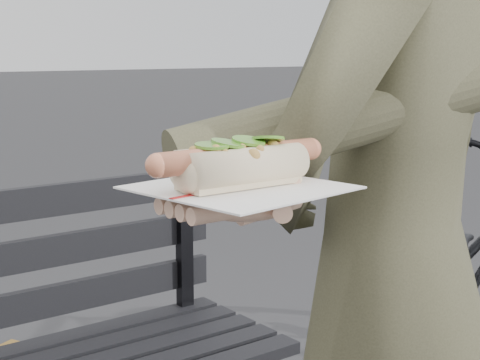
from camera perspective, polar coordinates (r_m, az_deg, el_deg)
name	(u,v)px	position (r m, az deg, el deg)	size (l,w,h in m)	color
bicycle	(464,283)	(2.58, 17.00, -7.61)	(0.58, 1.66, 0.87)	black
person	(393,283)	(1.19, 11.81, -7.86)	(0.61, 0.40, 1.68)	#41402B
held_hotdog	(324,131)	(0.95, 6.51, 3.81)	(0.63, 0.32, 0.20)	#41402B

